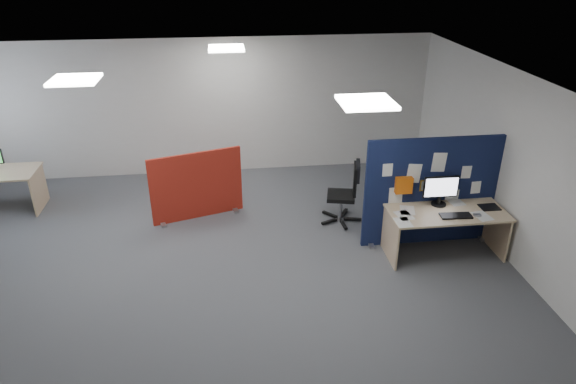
{
  "coord_description": "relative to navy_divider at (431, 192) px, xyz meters",
  "views": [
    {
      "loc": [
        0.43,
        -6.44,
        4.27
      ],
      "look_at": [
        1.27,
        0.24,
        1.0
      ],
      "focal_mm": 32.0,
      "sensor_mm": 36.0,
      "label": 1
    }
  ],
  "objects": [
    {
      "name": "paper_tray",
      "position": [
        0.78,
        -0.35,
        -0.13
      ],
      "size": [
        0.28,
        0.22,
        0.01
      ],
      "primitive_type": "cube",
      "rotation": [
        0.0,
        0.0,
        0.0
      ],
      "color": "black",
      "rests_on": "main_desk"
    },
    {
      "name": "office_chair",
      "position": [
        -1.09,
        0.8,
        -0.27
      ],
      "size": [
        0.71,
        0.69,
        1.06
      ],
      "rotation": [
        0.0,
        0.0,
        -0.23
      ],
      "color": "black",
      "rests_on": "floor"
    },
    {
      "name": "desk_papers",
      "position": [
        -0.15,
        -0.41,
        -0.14
      ],
      "size": [
        1.43,
        0.84,
        0.0
      ],
      "color": "white",
      "rests_on": "main_desk"
    },
    {
      "name": "main_desk",
      "position": [
        0.11,
        -0.36,
        -0.31
      ],
      "size": [
        1.73,
        0.77,
        0.73
      ],
      "color": "#D5AE89",
      "rests_on": "floor"
    },
    {
      "name": "ceiling",
      "position": [
        -3.47,
        -0.24,
        1.83
      ],
      "size": [
        9.0,
        7.0,
        0.02
      ],
      "primitive_type": "cube",
      "color": "white",
      "rests_on": "wall_back"
    },
    {
      "name": "red_divider",
      "position": [
        -3.59,
        1.27,
        -0.29
      ],
      "size": [
        1.52,
        0.51,
        1.18
      ],
      "rotation": [
        0.0,
        0.0,
        0.3
      ],
      "color": "maroon",
      "rests_on": "floor"
    },
    {
      "name": "keyboard",
      "position": [
        0.17,
        -0.55,
        -0.13
      ],
      "size": [
        0.46,
        0.21,
        0.02
      ],
      "primitive_type": "cube",
      "rotation": [
        0.0,
        0.0,
        -0.06
      ],
      "color": "black",
      "rests_on": "main_desk"
    },
    {
      "name": "floor",
      "position": [
        -3.47,
        -0.24,
        -0.87
      ],
      "size": [
        9.0,
        9.0,
        0.0
      ],
      "primitive_type": "plane",
      "color": "#55585D",
      "rests_on": "ground"
    },
    {
      "name": "ceiling_lights",
      "position": [
        -3.13,
        0.42,
        1.8
      ],
      "size": [
        4.1,
        4.1,
        0.04
      ],
      "color": "white",
      "rests_on": "ceiling"
    },
    {
      "name": "wall_right",
      "position": [
        1.03,
        -0.24,
        0.48
      ],
      "size": [
        0.02,
        7.0,
        2.7
      ],
      "primitive_type": "cube",
      "color": "silver",
      "rests_on": "floor"
    },
    {
      "name": "wall_front",
      "position": [
        -3.47,
        -3.74,
        0.48
      ],
      "size": [
        9.0,
        0.02,
        2.7
      ],
      "primitive_type": "cube",
      "color": "silver",
      "rests_on": "floor"
    },
    {
      "name": "wall_back",
      "position": [
        -3.47,
        3.26,
        0.48
      ],
      "size": [
        9.0,
        0.02,
        2.7
      ],
      "primitive_type": "cube",
      "color": "silver",
      "rests_on": "floor"
    },
    {
      "name": "navy_divider",
      "position": [
        0.0,
        0.0,
        0.0
      ],
      "size": [
        2.11,
        0.3,
        1.74
      ],
      "color": "#0F1437",
      "rests_on": "floor"
    },
    {
      "name": "monitor_main",
      "position": [
        0.07,
        -0.17,
        0.12
      ],
      "size": [
        0.53,
        0.22,
        0.46
      ],
      "rotation": [
        0.0,
        0.0,
        -0.01
      ],
      "color": "black",
      "rests_on": "main_desk"
    },
    {
      "name": "mouse",
      "position": [
        0.48,
        -0.58,
        -0.12
      ],
      "size": [
        0.1,
        0.06,
        0.03
      ],
      "primitive_type": "cube",
      "rotation": [
        0.0,
        0.0,
        -0.02
      ],
      "color": "#939398",
      "rests_on": "main_desk"
    }
  ]
}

